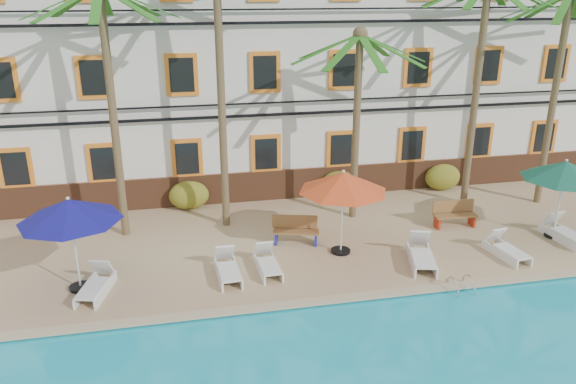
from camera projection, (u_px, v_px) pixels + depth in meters
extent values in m
plane|color=#384C23|center=(358.00, 288.00, 16.25)|extent=(100.00, 100.00, 0.00)
cube|color=tan|center=(315.00, 218.00, 20.79)|extent=(30.00, 12.00, 0.25)
cube|color=tan|center=(369.00, 296.00, 15.32)|extent=(30.00, 0.35, 0.06)
cube|color=silver|center=(288.00, 61.00, 23.60)|extent=(25.00, 6.00, 10.00)
cube|color=brown|center=(304.00, 183.00, 22.32)|extent=(25.00, 0.12, 1.20)
cube|color=orange|center=(16.00, 168.00, 19.86)|extent=(1.15, 0.10, 1.50)
cube|color=black|center=(15.00, 169.00, 19.82)|extent=(0.85, 0.04, 1.20)
cube|color=orange|center=(104.00, 163.00, 20.44)|extent=(1.15, 0.10, 1.50)
cube|color=black|center=(104.00, 164.00, 20.39)|extent=(0.85, 0.04, 1.20)
cube|color=orange|center=(187.00, 158.00, 21.02)|extent=(1.15, 0.10, 1.50)
cube|color=black|center=(187.00, 159.00, 20.97)|extent=(0.85, 0.04, 1.20)
cube|color=orange|center=(266.00, 154.00, 21.59)|extent=(1.15, 0.10, 1.50)
cube|color=black|center=(266.00, 154.00, 21.55)|extent=(0.85, 0.04, 1.20)
cube|color=orange|center=(341.00, 149.00, 22.17)|extent=(1.15, 0.10, 1.50)
cube|color=black|center=(341.00, 150.00, 22.12)|extent=(0.85, 0.04, 1.20)
cube|color=orange|center=(412.00, 145.00, 22.75)|extent=(1.15, 0.10, 1.50)
cube|color=black|center=(412.00, 145.00, 22.70)|extent=(0.85, 0.04, 1.20)
cube|color=orange|center=(479.00, 141.00, 23.32)|extent=(1.15, 0.10, 1.50)
cube|color=black|center=(480.00, 141.00, 23.28)|extent=(0.85, 0.04, 1.20)
cube|color=orange|center=(543.00, 137.00, 23.90)|extent=(1.15, 0.10, 1.50)
cube|color=black|center=(544.00, 138.00, 23.85)|extent=(0.85, 0.04, 1.20)
cube|color=orange|center=(0.00, 80.00, 18.79)|extent=(1.15, 0.10, 1.50)
cube|color=black|center=(0.00, 81.00, 18.74)|extent=(0.85, 0.04, 1.20)
cube|color=orange|center=(94.00, 77.00, 19.36)|extent=(1.15, 0.10, 1.50)
cube|color=black|center=(93.00, 78.00, 19.32)|extent=(0.85, 0.04, 1.20)
cube|color=orange|center=(182.00, 75.00, 19.94)|extent=(1.15, 0.10, 1.50)
cube|color=black|center=(182.00, 75.00, 19.89)|extent=(0.85, 0.04, 1.20)
cube|color=orange|center=(265.00, 72.00, 20.52)|extent=(1.15, 0.10, 1.50)
cube|color=black|center=(265.00, 72.00, 20.47)|extent=(0.85, 0.04, 1.20)
cube|color=orange|center=(343.00, 70.00, 21.09)|extent=(1.15, 0.10, 1.50)
cube|color=black|center=(344.00, 70.00, 21.05)|extent=(0.85, 0.04, 1.20)
cube|color=orange|center=(418.00, 68.00, 21.67)|extent=(1.15, 0.10, 1.50)
cube|color=black|center=(418.00, 68.00, 21.62)|extent=(0.85, 0.04, 1.20)
cube|color=orange|center=(488.00, 65.00, 22.25)|extent=(1.15, 0.10, 1.50)
cube|color=black|center=(489.00, 66.00, 22.20)|extent=(0.85, 0.04, 1.20)
cube|color=orange|center=(555.00, 63.00, 22.82)|extent=(1.15, 0.10, 1.50)
cube|color=black|center=(556.00, 64.00, 22.78)|extent=(0.85, 0.04, 1.20)
cube|color=black|center=(305.00, 113.00, 21.20)|extent=(25.00, 0.08, 0.10)
cube|color=black|center=(305.00, 101.00, 21.05)|extent=(25.00, 0.08, 0.06)
cube|color=black|center=(306.00, 22.00, 20.06)|extent=(25.00, 0.08, 0.10)
cube|color=black|center=(306.00, 9.00, 19.90)|extent=(25.00, 0.08, 0.06)
cylinder|color=brown|center=(114.00, 120.00, 17.79)|extent=(0.26, 0.26, 7.98)
cube|color=#206317|center=(104.00, 2.00, 17.64)|extent=(0.28, 2.33, 0.97)
cube|color=#206317|center=(76.00, 2.00, 17.17)|extent=(1.84, 1.84, 0.97)
cube|color=#206317|center=(59.00, 3.00, 16.35)|extent=(2.33, 0.28, 0.97)
cube|color=#206317|center=(67.00, 4.00, 15.66)|extent=(1.84, 1.84, 0.97)
cube|color=#206317|center=(96.00, 4.00, 15.51)|extent=(0.28, 2.33, 0.97)
cube|color=#206317|center=(128.00, 3.00, 15.98)|extent=(1.84, 1.84, 0.97)
cube|color=#206317|center=(141.00, 2.00, 16.79)|extent=(2.33, 0.28, 0.97)
cube|color=#206317|center=(131.00, 2.00, 17.48)|extent=(1.84, 1.84, 0.97)
cylinder|color=brown|center=(221.00, 98.00, 18.39)|extent=(0.26, 0.26, 9.04)
cylinder|color=brown|center=(356.00, 130.00, 19.54)|extent=(0.26, 0.26, 6.49)
sphere|color=brown|center=(360.00, 34.00, 18.42)|extent=(0.50, 0.50, 0.50)
cube|color=#206317|center=(349.00, 45.00, 19.64)|extent=(0.28, 2.33, 0.97)
cube|color=#206317|center=(329.00, 47.00, 19.17)|extent=(1.84, 1.84, 0.97)
cube|color=#206317|center=(326.00, 49.00, 18.36)|extent=(2.33, 0.28, 0.97)
cube|color=#206317|center=(343.00, 52.00, 17.67)|extent=(1.84, 1.84, 0.97)
cube|color=#206317|center=(372.00, 52.00, 17.51)|extent=(0.28, 2.33, 0.97)
cube|color=#206317|center=(392.00, 51.00, 17.98)|extent=(1.84, 1.84, 0.97)
cube|color=#206317|center=(393.00, 48.00, 18.80)|extent=(2.33, 0.28, 0.97)
cube|color=#206317|center=(374.00, 46.00, 19.49)|extent=(1.84, 1.84, 0.97)
cylinder|color=brown|center=(475.00, 98.00, 20.56)|extent=(0.26, 0.26, 8.22)
cylinder|color=brown|center=(553.00, 104.00, 20.70)|extent=(0.26, 0.26, 7.75)
cube|color=#206317|center=(548.00, 6.00, 20.58)|extent=(0.28, 2.33, 0.97)
cube|color=#206317|center=(534.00, 6.00, 20.11)|extent=(1.84, 1.84, 0.97)
cube|color=#206317|center=(539.00, 7.00, 19.30)|extent=(2.33, 0.28, 0.97)
cube|color=#206317|center=(563.00, 8.00, 18.61)|extent=(1.84, 1.84, 0.97)
cube|color=#206317|center=(574.00, 6.00, 20.43)|extent=(1.84, 1.84, 0.97)
ellipsoid|color=#2E5418|center=(189.00, 195.00, 21.16)|extent=(1.50, 0.90, 1.10)
ellipsoid|color=#2E5418|center=(339.00, 185.00, 22.29)|extent=(1.50, 0.90, 1.10)
ellipsoid|color=#2E5418|center=(443.00, 177.00, 23.15)|extent=(1.50, 0.90, 1.10)
cylinder|color=black|center=(81.00, 287.00, 15.72)|extent=(0.62, 0.62, 0.09)
cylinder|color=silver|center=(75.00, 246.00, 15.28)|extent=(0.06, 0.06, 2.66)
cone|color=navy|center=(69.00, 210.00, 14.91)|extent=(2.77, 2.77, 0.61)
sphere|color=silver|center=(68.00, 198.00, 14.80)|extent=(0.10, 0.10, 0.10)
cylinder|color=black|center=(341.00, 251.00, 17.87)|extent=(0.62, 0.62, 0.09)
cylinder|color=silver|center=(342.00, 214.00, 17.42)|extent=(0.06, 0.06, 2.66)
cone|color=#CE441B|center=(343.00, 182.00, 17.06)|extent=(2.77, 2.77, 0.61)
sphere|color=silver|center=(343.00, 171.00, 16.94)|extent=(0.10, 0.10, 0.10)
cylinder|color=black|center=(553.00, 235.00, 19.00)|extent=(0.61, 0.61, 0.09)
cylinder|color=silver|center=(560.00, 200.00, 18.56)|extent=(0.06, 0.06, 2.63)
cone|color=#135440|center=(565.00, 170.00, 18.19)|extent=(2.74, 2.74, 0.60)
sphere|color=silver|center=(567.00, 160.00, 18.08)|extent=(0.10, 0.10, 0.10)
cube|color=silver|center=(92.00, 288.00, 15.16)|extent=(0.83, 1.30, 0.06)
cube|color=silver|center=(102.00, 267.00, 15.87)|extent=(0.65, 0.57, 0.60)
cube|color=silver|center=(86.00, 289.00, 15.44)|extent=(0.47, 1.68, 0.28)
cube|color=silver|center=(106.00, 289.00, 15.42)|extent=(0.47, 1.68, 0.28)
cube|color=silver|center=(229.00, 272.00, 16.04)|extent=(0.61, 1.24, 0.06)
cube|color=silver|center=(224.00, 252.00, 16.73)|extent=(0.58, 0.47, 0.61)
cube|color=silver|center=(218.00, 274.00, 16.24)|extent=(0.13, 1.73, 0.28)
cube|color=silver|center=(238.00, 272.00, 16.37)|extent=(0.13, 1.73, 0.28)
cube|color=silver|center=(269.00, 266.00, 16.40)|extent=(0.59, 1.18, 0.05)
cube|color=silver|center=(263.00, 248.00, 17.05)|extent=(0.55, 0.45, 0.58)
cube|color=silver|center=(259.00, 268.00, 16.59)|extent=(0.14, 1.65, 0.27)
cube|color=silver|center=(276.00, 266.00, 16.72)|extent=(0.14, 1.65, 0.27)
cube|color=silver|center=(423.00, 258.00, 16.76)|extent=(0.96, 1.47, 0.06)
cube|color=silver|center=(419.00, 238.00, 17.55)|extent=(0.73, 0.65, 0.67)
cube|color=silver|center=(411.00, 259.00, 17.08)|extent=(0.58, 1.86, 0.31)
cube|color=silver|center=(432.00, 260.00, 17.04)|extent=(0.58, 1.86, 0.31)
cube|color=silver|center=(512.00, 251.00, 17.29)|extent=(0.69, 1.23, 0.05)
cube|color=silver|center=(495.00, 235.00, 17.93)|extent=(0.59, 0.50, 0.58)
cube|color=silver|center=(499.00, 254.00, 17.46)|extent=(0.28, 1.66, 0.27)
cube|color=silver|center=(513.00, 251.00, 17.63)|extent=(0.28, 1.66, 0.27)
cube|color=silver|center=(570.00, 235.00, 18.39)|extent=(0.70, 1.32, 0.06)
cube|color=silver|center=(552.00, 218.00, 19.10)|extent=(0.63, 0.52, 0.63)
cube|color=silver|center=(557.00, 237.00, 18.58)|extent=(0.22, 1.81, 0.29)
cube|color=silver|center=(571.00, 235.00, 18.74)|extent=(0.22, 1.81, 0.29)
cube|color=olive|center=(296.00, 232.00, 18.33)|extent=(1.57, 0.84, 0.06)
cube|color=olive|center=(296.00, 221.00, 18.44)|extent=(1.46, 0.46, 0.45)
cube|color=navy|center=(276.00, 237.00, 18.45)|extent=(0.20, 0.45, 0.40)
cube|color=navy|center=(316.00, 239.00, 18.37)|extent=(0.20, 0.45, 0.40)
cube|color=olive|center=(455.00, 215.00, 19.62)|extent=(1.52, 0.52, 0.06)
cube|color=olive|center=(453.00, 206.00, 19.73)|extent=(1.50, 0.13, 0.45)
cube|color=#A12912|center=(437.00, 223.00, 19.60)|extent=(0.10, 0.45, 0.40)
cube|color=#A12912|center=(472.00, 220.00, 19.79)|extent=(0.10, 0.45, 0.40)
torus|color=silver|center=(452.00, 289.00, 15.70)|extent=(0.04, 0.74, 0.74)
torus|color=silver|center=(469.00, 287.00, 15.80)|extent=(0.04, 0.74, 0.74)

